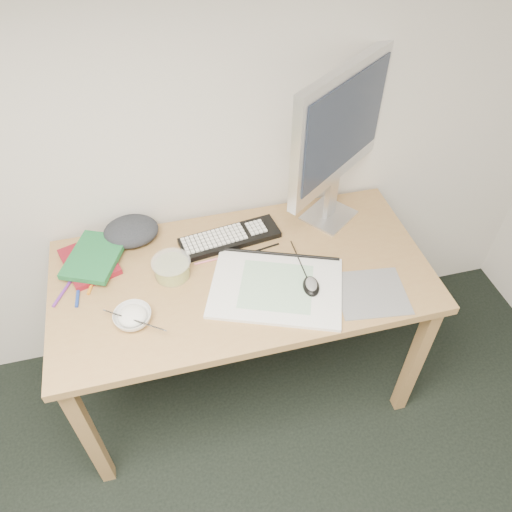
{
  "coord_description": "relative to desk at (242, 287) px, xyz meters",
  "views": [
    {
      "loc": [
        0.04,
        0.2,
        2.11
      ],
      "look_at": [
        0.35,
        1.42,
        0.83
      ],
      "focal_mm": 35.0,
      "sensor_mm": 36.0,
      "label": 1
    }
  ],
  "objects": [
    {
      "name": "sketchpad",
      "position": [
        0.1,
        -0.11,
        0.09
      ],
      "size": [
        0.56,
        0.48,
        0.01
      ],
      "primitive_type": "cube",
      "rotation": [
        0.0,
        0.0,
        -0.37
      ],
      "color": "white",
      "rests_on": "desk"
    },
    {
      "name": "rice_bowl",
      "position": [
        -0.41,
        -0.13,
        0.1
      ],
      "size": [
        0.16,
        0.16,
        0.04
      ],
      "primitive_type": "imported",
      "rotation": [
        0.0,
        0.0,
        -0.32
      ],
      "color": "silver",
      "rests_on": "desk"
    },
    {
      "name": "book_green",
      "position": [
        -0.52,
        0.18,
        0.12
      ],
      "size": [
        0.26,
        0.3,
        0.02
      ],
      "primitive_type": "cube",
      "rotation": [
        0.0,
        0.0,
        -0.42
      ],
      "color": "#1A6935",
      "rests_on": "book_red"
    },
    {
      "name": "mousepad",
      "position": [
        0.43,
        -0.21,
        0.08
      ],
      "size": [
        0.27,
        0.25,
        0.0
      ],
      "primitive_type": "cube",
      "rotation": [
        0.0,
        0.0,
        -0.13
      ],
      "color": "slate",
      "rests_on": "desk"
    },
    {
      "name": "pencil_tan",
      "position": [
        0.02,
        0.02,
        0.09
      ],
      "size": [
        0.18,
        0.07,
        0.01
      ],
      "primitive_type": "cylinder",
      "rotation": [
        0.0,
        1.57,
        -0.34
      ],
      "color": "tan",
      "rests_on": "desk"
    },
    {
      "name": "chopsticks",
      "position": [
        -0.4,
        -0.16,
        0.13
      ],
      "size": [
        0.2,
        0.15,
        0.02
      ],
      "primitive_type": "cylinder",
      "rotation": [
        0.0,
        1.57,
        -0.62
      ],
      "color": "silver",
      "rests_on": "rice_bowl"
    },
    {
      "name": "cloth_lump",
      "position": [
        -0.38,
        0.29,
        0.12
      ],
      "size": [
        0.22,
        0.2,
        0.07
      ],
      "primitive_type": "ellipsoid",
      "rotation": [
        0.0,
        0.0,
        0.3
      ],
      "color": "#222429",
      "rests_on": "desk"
    },
    {
      "name": "fruit_tub",
      "position": [
        -0.25,
        0.05,
        0.12
      ],
      "size": [
        0.18,
        0.18,
        0.07
      ],
      "primitive_type": "cylinder",
      "rotation": [
        0.0,
        0.0,
        0.28
      ],
      "color": "#E1C04F",
      "rests_on": "desk"
    },
    {
      "name": "keyboard",
      "position": [
        -0.01,
        0.18,
        0.09
      ],
      "size": [
        0.41,
        0.18,
        0.02
      ],
      "primitive_type": "cube",
      "rotation": [
        0.0,
        0.0,
        0.14
      ],
      "color": "black",
      "rests_on": "desk"
    },
    {
      "name": "marker_blue",
      "position": [
        -0.59,
        0.05,
        0.09
      ],
      "size": [
        0.02,
        0.14,
        0.01
      ],
      "primitive_type": "cylinder",
      "rotation": [
        0.0,
        1.57,
        1.49
      ],
      "color": "#1B3695",
      "rests_on": "desk"
    },
    {
      "name": "marker_orange",
      "position": [
        -0.54,
        0.09,
        0.09
      ],
      "size": [
        0.05,
        0.12,
        0.01
      ],
      "primitive_type": "cylinder",
      "rotation": [
        0.0,
        1.57,
        1.27
      ],
      "color": "orange",
      "rests_on": "desk"
    },
    {
      "name": "desk",
      "position": [
        0.0,
        0.0,
        0.0
      ],
      "size": [
        1.4,
        0.7,
        0.75
      ],
      "color": "#A6814C",
      "rests_on": "ground"
    },
    {
      "name": "monitor",
      "position": [
        0.42,
        0.22,
        0.49
      ],
      "size": [
        0.47,
        0.36,
        0.65
      ],
      "rotation": [
        0.0,
        0.0,
        0.64
      ],
      "color": "silver",
      "rests_on": "desk"
    },
    {
      "name": "pencil_black",
      "position": [
        0.08,
        0.1,
        0.09
      ],
      "size": [
        0.19,
        0.04,
        0.01
      ],
      "primitive_type": "cylinder",
      "rotation": [
        0.0,
        1.57,
        0.18
      ],
      "color": "black",
      "rests_on": "desk"
    },
    {
      "name": "book_red",
      "position": [
        -0.55,
        0.19,
        0.09
      ],
      "size": [
        0.24,
        0.27,
        0.02
      ],
      "primitive_type": "cube",
      "rotation": [
        0.0,
        0.0,
        0.32
      ],
      "color": "maroon",
      "rests_on": "desk"
    },
    {
      "name": "pencil_pink",
      "position": [
        -0.07,
        0.09,
        0.09
      ],
      "size": [
        0.19,
        0.02,
        0.01
      ],
      "primitive_type": "cylinder",
      "rotation": [
        0.0,
        1.57,
        0.08
      ],
      "color": "pink",
      "rests_on": "desk"
    },
    {
      "name": "mouse",
      "position": [
        0.22,
        -0.14,
        0.11
      ],
      "size": [
        0.08,
        0.1,
        0.03
      ],
      "primitive_type": "ellipsoid",
      "rotation": [
        0.0,
        0.0,
        -0.18
      ],
      "color": "black",
      "rests_on": "sketchpad"
    },
    {
      "name": "marker_purple",
      "position": [
        -0.65,
        0.05,
        0.09
      ],
      "size": [
        0.07,
        0.11,
        0.01
      ],
      "primitive_type": "cylinder",
      "rotation": [
        0.0,
        1.57,
        1.08
      ],
      "color": "#6A2996",
      "rests_on": "desk"
    }
  ]
}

